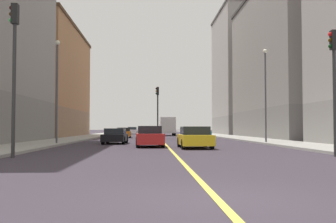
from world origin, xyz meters
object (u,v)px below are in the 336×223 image
Objects in this scene: street_lamp_right_near at (57,81)px; car_black at (115,136)px; car_blue at (148,132)px; car_teal at (200,133)px; building_right_midblock at (47,82)px; car_orange at (124,133)px; traffic_light_left_near at (334,74)px; street_lamp_left_near at (265,86)px; building_left_far at (242,73)px; box_truck at (167,126)px; car_red at (149,137)px; car_yellow at (195,138)px; building_left_mid at (287,63)px; car_white at (132,131)px; traffic_light_right_near at (14,59)px; traffic_light_median_far at (158,105)px.

street_lamp_right_near is 6.31m from car_black.
car_blue is 0.99× the size of car_teal.
building_right_midblock is 5.43× the size of car_orange.
traffic_light_left_near is 13.89m from street_lamp_left_near.
car_black is (-11.19, 14.40, -3.14)m from traffic_light_left_near.
street_lamp_right_near is (-23.92, -40.76, -6.49)m from building_left_far.
street_lamp_right_near is at bearing -174.31° from street_lamp_left_near.
car_teal is at bearing 96.73° from traffic_light_left_near.
box_truck is (5.60, 30.45, 0.94)m from car_black.
building_right_midblock reaches higher than car_red.
car_yellow is at bearing -25.93° from street_lamp_right_near.
building_right_midblock is 15.92m from car_blue.
street_lamp_left_near reaches higher than car_yellow.
car_red is (-16.98, -20.11, -8.51)m from building_left_mid.
car_white is at bearing 104.57° from car_teal.
car_white is (-20.28, 29.12, -8.53)m from building_left_mid.
traffic_light_right_near is 12.23m from street_lamp_right_near.
street_lamp_right_near is at bearing 94.62° from traffic_light_right_near.
building_left_mid is at bearing 57.49° from car_yellow.
building_left_far is at bearing 72.80° from car_yellow.
car_black is at bearing -106.62° from traffic_light_median_far.
building_left_far is at bearing 68.69° from car_red.
car_black is 30.98m from box_truck.
building_left_far reaches higher than traffic_light_left_near.
car_white is at bearing 97.54° from traffic_light_median_far.
building_left_far reaches higher than box_truck.
car_blue is (5.74, 37.22, -3.68)m from traffic_light_right_near.
building_left_far is 5.04× the size of car_teal.
traffic_light_right_near reaches higher than traffic_light_median_far.
traffic_light_left_near is 25.15m from car_teal.
traffic_light_right_near reaches higher than car_black.
car_yellow is 0.97× the size of car_teal.
car_yellow is 1.03× the size of car_white.
street_lamp_right_near is at bearing -105.04° from car_blue.
traffic_light_left_near is at bearing -70.21° from car_orange.
building_left_mid is 17.16m from traffic_light_median_far.
building_left_mid is 5.57× the size of car_yellow.
car_orange is 0.98× the size of car_blue.
building_right_midblock is 19.43m from traffic_light_median_far.
car_orange is (-20.25, 2.97, -8.56)m from building_left_mid.
car_blue is at bearing -2.99° from building_right_midblock.
car_yellow is 1.00× the size of car_orange.
building_left_mid is at bearing 35.93° from street_lamp_right_near.
car_red is at bearing -154.99° from street_lamp_left_near.
car_yellow is 9.00m from car_black.
building_left_far reaches higher than street_lamp_right_near.
building_left_far reaches higher than car_black.
car_white is at bearing 87.41° from traffic_light_right_near.
building_left_mid is at bearing -24.11° from car_blue.
traffic_light_median_far is at bearing 61.65° from street_lamp_right_near.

